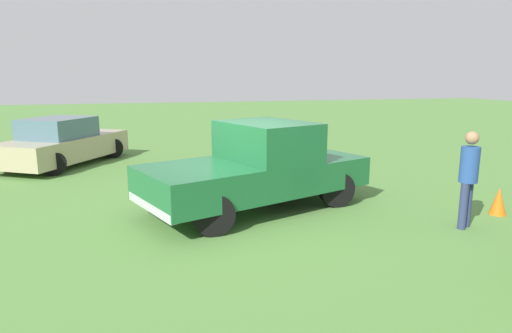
# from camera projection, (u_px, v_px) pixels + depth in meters

# --- Properties ---
(ground_plane) EXTENTS (80.00, 80.00, 0.00)m
(ground_plane) POSITION_uv_depth(u_px,v_px,m) (238.00, 212.00, 8.91)
(ground_plane) COLOR #54843D
(pickup_truck) EXTENTS (5.05, 3.44, 1.79)m
(pickup_truck) POSITION_uv_depth(u_px,v_px,m) (261.00, 165.00, 9.01)
(pickup_truck) COLOR black
(pickup_truck) RESTS_ON ground_plane
(sedan_far) EXTENTS (3.77, 4.60, 1.48)m
(sedan_far) POSITION_uv_depth(u_px,v_px,m) (63.00, 143.00, 13.59)
(sedan_far) COLOR black
(sedan_far) RESTS_ON ground_plane
(person_bystander) EXTENTS (0.43, 0.43, 1.76)m
(person_bystander) POSITION_uv_depth(u_px,v_px,m) (469.00, 174.00, 7.79)
(person_bystander) COLOR navy
(person_bystander) RESTS_ON ground_plane
(traffic_cone) EXTENTS (0.32, 0.32, 0.55)m
(traffic_cone) POSITION_uv_depth(u_px,v_px,m) (498.00, 201.00, 8.71)
(traffic_cone) COLOR orange
(traffic_cone) RESTS_ON ground_plane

